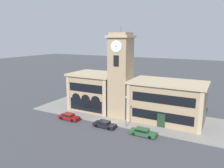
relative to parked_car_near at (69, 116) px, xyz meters
name	(u,v)px	position (x,y,z in m)	size (l,w,h in m)	color
ground_plane	(108,125)	(8.68, 1.44, -0.71)	(300.00, 300.00, 0.00)	#424247
sidewalk_kerb	(123,114)	(8.68, 8.23, -0.63)	(41.69, 13.58, 0.15)	gray
clock_tower	(121,76)	(8.68, 6.92, 8.34)	(4.89, 4.89, 19.18)	tan
town_hall_left_wing	(95,91)	(1.04, 8.89, 3.71)	(11.20, 8.89, 8.78)	tan
town_hall_right_wing	(167,101)	(18.30, 8.90, 3.50)	(15.15, 8.89, 8.35)	tan
parked_car_near	(69,116)	(0.00, 0.00, 0.00)	(4.68, 1.87, 1.33)	maroon
parked_car_mid	(104,124)	(8.61, 0.00, -0.04)	(4.48, 1.89, 1.27)	black
parked_car_far	(143,132)	(16.38, 0.00, -0.04)	(4.85, 1.83, 1.27)	#285633
street_lamp	(126,107)	(12.26, 2.00, 3.36)	(0.36, 0.36, 6.01)	#4C4C51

